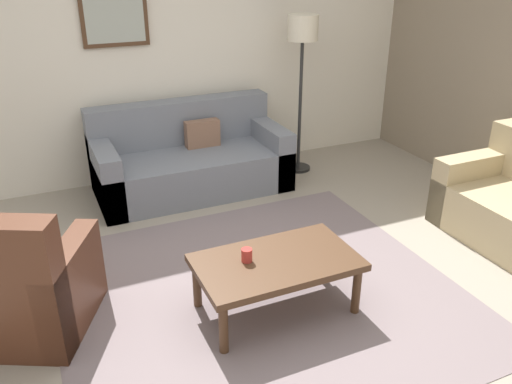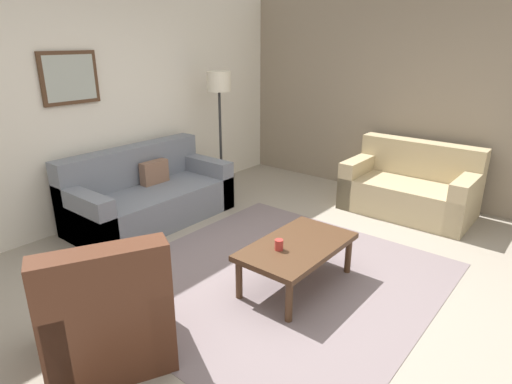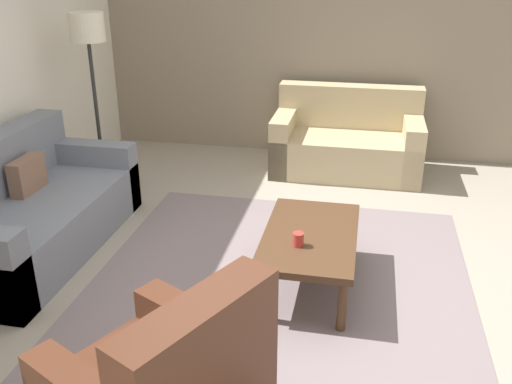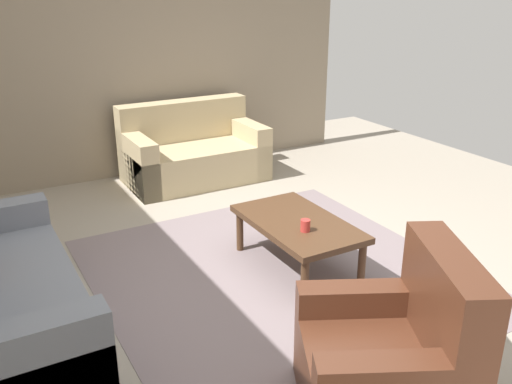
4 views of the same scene
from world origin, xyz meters
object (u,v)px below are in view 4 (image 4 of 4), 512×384
at_px(coffee_table, 298,226).
at_px(cup, 305,225).
at_px(couch_loveseat, 192,154).
at_px(armchair_leather, 395,366).

relative_size(coffee_table, cup, 11.83).
relative_size(couch_loveseat, armchair_leather, 1.45).
height_order(coffee_table, cup, cup).
relative_size(couch_loveseat, cup, 16.69).
height_order(armchair_leather, coffee_table, armchair_leather).
distance_m(armchair_leather, coffee_table, 1.68).
distance_m(couch_loveseat, armchair_leather, 4.08).
bearing_deg(cup, couch_loveseat, -4.24).
distance_m(armchair_leather, cup, 1.49).
height_order(couch_loveseat, coffee_table, couch_loveseat).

